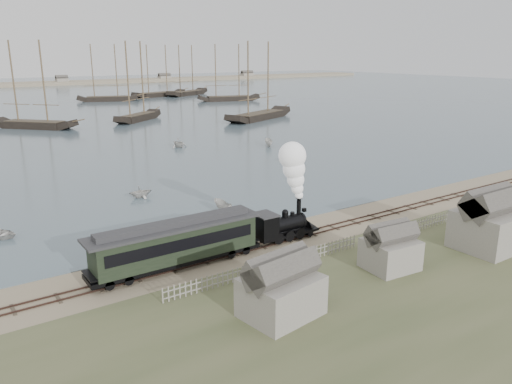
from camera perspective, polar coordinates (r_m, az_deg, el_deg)
ground at (r=50.01m, az=3.04°, el=-4.53°), size 600.00×600.00×0.00m
harbor_water at (r=209.89m, az=-26.73°, el=9.39°), size 600.00×336.00×0.06m
rail_track at (r=48.53m, az=4.47°, el=-5.15°), size 120.00×1.80×0.16m
picket_fence_west at (r=41.23m, az=1.71°, el=-9.09°), size 19.00×0.10×1.20m
picket_fence_east at (r=53.57m, az=18.77°, el=-3.98°), size 15.00×0.10×1.20m
shed_left at (r=35.09m, az=2.86°, el=-13.85°), size 5.00×4.00×4.10m
shed_mid at (r=43.25m, az=14.97°, el=-8.43°), size 4.00×3.50×3.60m
shed_right at (r=50.67m, az=24.96°, el=-5.78°), size 6.00×5.00×5.10m
locomotive at (r=47.03m, az=4.27°, el=-0.56°), size 7.20×2.69×8.97m
passenger_coach at (r=41.55m, az=-9.07°, el=-5.68°), size 14.91×2.88×3.62m
beached_dinghy at (r=43.60m, az=-15.44°, el=-7.70°), size 3.75×4.44×0.78m
rowboat_1 at (r=62.63m, az=-13.07°, el=0.05°), size 2.53×2.91×1.49m
rowboat_2 at (r=55.74m, az=-3.84°, el=-1.65°), size 3.21×1.26×1.23m
rowboat_3 at (r=82.16m, az=4.06°, el=3.86°), size 4.40×4.46×0.76m
rowboat_4 at (r=77.62m, az=4.78°, el=3.40°), size 3.54×3.60×1.44m
rowboat_5 at (r=94.50m, az=1.45°, el=5.65°), size 3.72×2.85×1.36m
rowboat_7 at (r=94.44m, az=-8.84°, el=5.60°), size 3.82×3.42×1.81m
schooner_2 at (r=127.01m, az=-24.41°, el=11.12°), size 17.25×18.18×20.00m
schooner_3 at (r=132.93m, az=-13.56°, el=12.21°), size 16.47×13.96×20.00m
schooner_4 at (r=132.57m, az=0.39°, el=12.62°), size 25.47×15.30×20.00m
schooner_5 at (r=183.42m, az=-3.16°, el=13.47°), size 22.85×11.57×20.00m
schooner_8 at (r=189.70m, az=-16.81°, el=12.92°), size 21.47×11.29×20.00m
schooner_9 at (r=204.74m, az=-11.14°, el=13.45°), size 24.09×10.88×20.00m
schooner_10 at (r=209.38m, az=-7.93°, el=13.63°), size 23.14×16.07×20.00m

